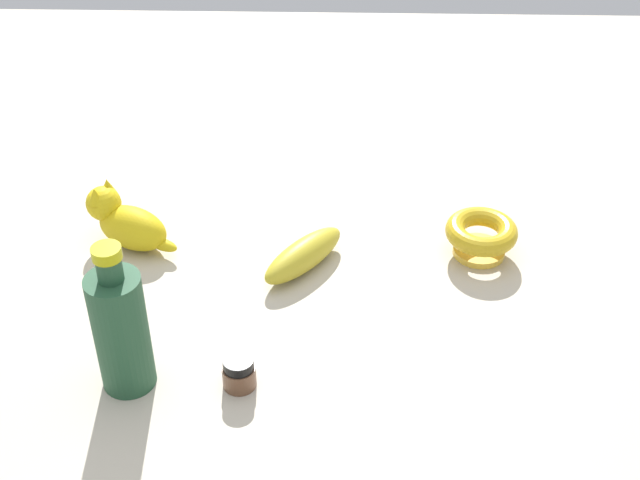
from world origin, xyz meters
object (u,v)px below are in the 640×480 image
(bowl, at_px, (481,234))
(cat_figurine, at_px, (126,221))
(banana, at_px, (304,255))
(nail_polish_jar, at_px, (239,372))
(bottle_tall, at_px, (121,329))

(bowl, distance_m, cat_figurine, 0.53)
(banana, relative_size, nail_polish_jar, 3.61)
(bottle_tall, relative_size, nail_polish_jar, 4.84)
(bowl, relative_size, bottle_tall, 0.51)
(bowl, distance_m, nail_polish_jar, 0.43)
(bottle_tall, bearing_deg, bowl, -59.63)
(nail_polish_jar, bearing_deg, bowl, -50.01)
(bowl, bearing_deg, bottle_tall, 120.37)
(banana, height_order, nail_polish_jar, banana)
(cat_figurine, xyz_separation_m, nail_polish_jar, (-0.29, -0.20, -0.02))
(bowl, xyz_separation_m, banana, (-0.04, 0.26, -0.01))
(bowl, xyz_separation_m, nail_polish_jar, (-0.28, 0.33, -0.01))
(cat_figurine, height_order, bottle_tall, bottle_tall)
(bottle_tall, xyz_separation_m, nail_polish_jar, (-0.00, -0.14, -0.07))
(banana, bearing_deg, bottle_tall, -2.52)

